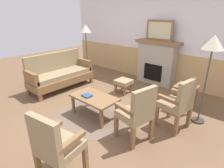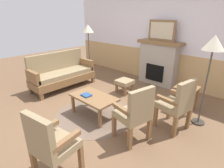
{
  "view_description": "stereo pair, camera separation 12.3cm",
  "coord_description": "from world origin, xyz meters",
  "px_view_note": "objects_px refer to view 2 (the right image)",
  "views": [
    {
      "loc": [
        2.44,
        -2.42,
        2.02
      ],
      "look_at": [
        0.0,
        0.35,
        0.55
      ],
      "focal_mm": 28.79,
      "sensor_mm": 36.0,
      "label": 1
    },
    {
      "loc": [
        2.53,
        -2.33,
        2.02
      ],
      "look_at": [
        0.0,
        0.35,
        0.55
      ],
      "focal_mm": 28.79,
      "sensor_mm": 36.0,
      "label": 2
    }
  ],
  "objects_px": {
    "fireplace": "(158,63)",
    "floor_lamp_by_couch": "(88,32)",
    "floor_lamp_by_chairs": "(213,49)",
    "book_on_table": "(86,95)",
    "side_table": "(186,92)",
    "armchair_near_fireplace": "(178,103)",
    "coffee_table": "(94,99)",
    "armchair_front_left": "(50,143)",
    "framed_picture": "(162,31)",
    "footstool": "(125,83)",
    "couch": "(62,74)",
    "armchair_by_window_left": "(135,112)"
  },
  "relations": [
    {
      "from": "coffee_table",
      "to": "book_on_table",
      "type": "height_order",
      "value": "book_on_table"
    },
    {
      "from": "floor_lamp_by_couch",
      "to": "armchair_front_left",
      "type": "bearing_deg",
      "value": -46.44
    },
    {
      "from": "floor_lamp_by_couch",
      "to": "floor_lamp_by_chairs",
      "type": "bearing_deg",
      "value": -6.95
    },
    {
      "from": "fireplace",
      "to": "floor_lamp_by_couch",
      "type": "distance_m",
      "value": 2.43
    },
    {
      "from": "armchair_by_window_left",
      "to": "footstool",
      "type": "bearing_deg",
      "value": 134.31
    },
    {
      "from": "footstool",
      "to": "floor_lamp_by_couch",
      "type": "bearing_deg",
      "value": 169.22
    },
    {
      "from": "footstool",
      "to": "armchair_near_fireplace",
      "type": "relative_size",
      "value": 0.41
    },
    {
      "from": "floor_lamp_by_chairs",
      "to": "floor_lamp_by_couch",
      "type": "bearing_deg",
      "value": 173.05
    },
    {
      "from": "framed_picture",
      "to": "floor_lamp_by_chairs",
      "type": "height_order",
      "value": "framed_picture"
    },
    {
      "from": "fireplace",
      "to": "side_table",
      "type": "distance_m",
      "value": 1.65
    },
    {
      "from": "footstool",
      "to": "armchair_by_window_left",
      "type": "bearing_deg",
      "value": -45.69
    },
    {
      "from": "couch",
      "to": "floor_lamp_by_chairs",
      "type": "bearing_deg",
      "value": 12.66
    },
    {
      "from": "armchair_near_fireplace",
      "to": "armchair_by_window_left",
      "type": "relative_size",
      "value": 1.0
    },
    {
      "from": "coffee_table",
      "to": "footstool",
      "type": "xyz_separation_m",
      "value": [
        -0.27,
        1.33,
        -0.1
      ]
    },
    {
      "from": "floor_lamp_by_chairs",
      "to": "footstool",
      "type": "bearing_deg",
      "value": 176.68
    },
    {
      "from": "armchair_by_window_left",
      "to": "floor_lamp_by_chairs",
      "type": "xyz_separation_m",
      "value": [
        0.62,
        1.28,
        0.91
      ]
    },
    {
      "from": "side_table",
      "to": "floor_lamp_by_chairs",
      "type": "xyz_separation_m",
      "value": [
        0.42,
        -0.31,
        1.02
      ]
    },
    {
      "from": "coffee_table",
      "to": "book_on_table",
      "type": "relative_size",
      "value": 4.99
    },
    {
      "from": "book_on_table",
      "to": "side_table",
      "type": "bearing_deg",
      "value": 48.89
    },
    {
      "from": "framed_picture",
      "to": "footstool",
      "type": "xyz_separation_m",
      "value": [
        -0.28,
        -1.22,
        -1.28
      ]
    },
    {
      "from": "armchair_by_window_left",
      "to": "floor_lamp_by_couch",
      "type": "bearing_deg",
      "value": 151.47
    },
    {
      "from": "couch",
      "to": "armchair_front_left",
      "type": "xyz_separation_m",
      "value": [
        2.61,
        -1.79,
        0.14
      ]
    },
    {
      "from": "framed_picture",
      "to": "armchair_front_left",
      "type": "distance_m",
      "value": 4.12
    },
    {
      "from": "armchair_by_window_left",
      "to": "couch",
      "type": "bearing_deg",
      "value": 170.6
    },
    {
      "from": "fireplace",
      "to": "floor_lamp_by_couch",
      "type": "bearing_deg",
      "value": -157.9
    },
    {
      "from": "couch",
      "to": "footstool",
      "type": "distance_m",
      "value": 1.81
    },
    {
      "from": "coffee_table",
      "to": "armchair_near_fireplace",
      "type": "xyz_separation_m",
      "value": [
        1.44,
        0.71,
        0.15
      ]
    },
    {
      "from": "armchair_front_left",
      "to": "armchair_near_fireplace",
      "type": "bearing_deg",
      "value": 72.25
    },
    {
      "from": "armchair_near_fireplace",
      "to": "floor_lamp_by_chairs",
      "type": "bearing_deg",
      "value": 63.02
    },
    {
      "from": "coffee_table",
      "to": "armchair_front_left",
      "type": "relative_size",
      "value": 0.98
    },
    {
      "from": "armchair_near_fireplace",
      "to": "book_on_table",
      "type": "bearing_deg",
      "value": -153.15
    },
    {
      "from": "floor_lamp_by_couch",
      "to": "framed_picture",
      "type": "bearing_deg",
      "value": 22.1
    },
    {
      "from": "couch",
      "to": "footstool",
      "type": "relative_size",
      "value": 4.5
    },
    {
      "from": "footstool",
      "to": "floor_lamp_by_chairs",
      "type": "relative_size",
      "value": 0.24
    },
    {
      "from": "book_on_table",
      "to": "side_table",
      "type": "height_order",
      "value": "side_table"
    },
    {
      "from": "coffee_table",
      "to": "side_table",
      "type": "bearing_deg",
      "value": 49.85
    },
    {
      "from": "fireplace",
      "to": "armchair_front_left",
      "type": "distance_m",
      "value": 3.99
    },
    {
      "from": "armchair_near_fireplace",
      "to": "armchair_front_left",
      "type": "height_order",
      "value": "same"
    },
    {
      "from": "footstool",
      "to": "floor_lamp_by_chairs",
      "type": "distance_m",
      "value": 2.3
    },
    {
      "from": "fireplace",
      "to": "footstool",
      "type": "relative_size",
      "value": 3.25
    },
    {
      "from": "couch",
      "to": "floor_lamp_by_couch",
      "type": "distance_m",
      "value": 1.67
    },
    {
      "from": "fireplace",
      "to": "couch",
      "type": "height_order",
      "value": "fireplace"
    },
    {
      "from": "fireplace",
      "to": "armchair_front_left",
      "type": "relative_size",
      "value": 1.33
    },
    {
      "from": "framed_picture",
      "to": "footstool",
      "type": "bearing_deg",
      "value": -102.82
    },
    {
      "from": "coffee_table",
      "to": "framed_picture",
      "type": "bearing_deg",
      "value": 89.9
    },
    {
      "from": "armchair_front_left",
      "to": "side_table",
      "type": "distance_m",
      "value": 2.94
    },
    {
      "from": "floor_lamp_by_chairs",
      "to": "book_on_table",
      "type": "bearing_deg",
      "value": -144.5
    },
    {
      "from": "footstool",
      "to": "armchair_near_fireplace",
      "type": "height_order",
      "value": "armchair_near_fireplace"
    },
    {
      "from": "coffee_table",
      "to": "armchair_by_window_left",
      "type": "relative_size",
      "value": 0.98
    },
    {
      "from": "side_table",
      "to": "armchair_front_left",
      "type": "bearing_deg",
      "value": -99.91
    }
  ]
}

